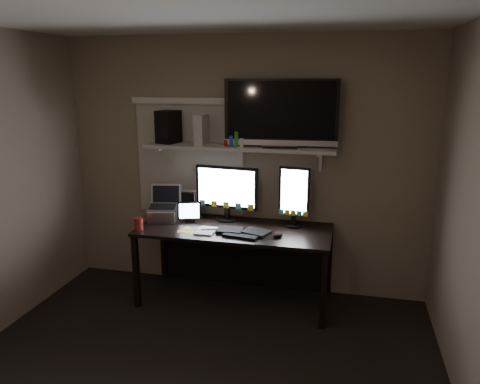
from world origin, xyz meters
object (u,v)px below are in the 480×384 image
(keyboard, at_px, (243,231))
(cup, at_px, (139,224))
(mouse, at_px, (278,234))
(monitor_landscape, at_px, (227,193))
(laptop, at_px, (163,204))
(speaker, at_px, (168,127))
(monitor_portrait, at_px, (294,197))
(desk, at_px, (237,242))
(game_console, at_px, (201,130))
(tablet, at_px, (190,212))
(tv, at_px, (281,113))

(keyboard, relative_size, cup, 4.24)
(mouse, bearing_deg, monitor_landscape, 161.28)
(laptop, bearing_deg, speaker, 66.92)
(monitor_portrait, bearing_deg, desk, -166.40)
(desk, distance_m, mouse, 0.54)
(laptop, height_order, speaker, speaker)
(game_console, bearing_deg, laptop, -164.21)
(mouse, relative_size, speaker, 0.38)
(tablet, bearing_deg, game_console, 24.81)
(tv, height_order, speaker, tv)
(tv, bearing_deg, keyboard, -137.05)
(tablet, distance_m, tv, 1.29)
(speaker, bearing_deg, tv, 15.94)
(keyboard, height_order, game_console, game_console)
(monitor_portrait, height_order, tv, tv)
(desk, xyz_separation_m, mouse, (0.43, -0.26, 0.20))
(monitor_portrait, relative_size, speaker, 1.85)
(cup, bearing_deg, monitor_landscape, 33.45)
(monitor_landscape, height_order, mouse, monitor_landscape)
(monitor_landscape, height_order, cup, monitor_landscape)
(cup, bearing_deg, speaker, 72.84)
(desk, height_order, cup, cup)
(desk, distance_m, game_console, 1.13)
(monitor_portrait, bearing_deg, keyboard, -137.92)
(mouse, xyz_separation_m, tablet, (-0.90, 0.24, 0.08))
(mouse, xyz_separation_m, speaker, (-1.14, 0.36, 0.89))
(game_console, bearing_deg, keyboard, -35.49)
(monitor_portrait, distance_m, mouse, 0.43)
(mouse, bearing_deg, game_console, 171.96)
(cup, bearing_deg, game_console, 41.88)
(monitor_portrait, height_order, game_console, game_console)
(keyboard, height_order, mouse, mouse)
(monitor_landscape, distance_m, laptop, 0.64)
(laptop, relative_size, game_console, 1.18)
(mouse, distance_m, laptop, 1.20)
(monitor_landscape, height_order, laptop, monitor_landscape)
(laptop, xyz_separation_m, speaker, (0.03, 0.15, 0.74))
(keyboard, distance_m, tv, 1.12)
(monitor_portrait, height_order, mouse, monitor_portrait)
(desk, height_order, mouse, mouse)
(tv, bearing_deg, cup, -165.16)
(tv, bearing_deg, tablet, -178.16)
(monitor_portrait, xyz_separation_m, game_console, (-0.90, 0.01, 0.60))
(laptop, relative_size, tv, 0.33)
(desk, bearing_deg, tv, 10.29)
(desk, xyz_separation_m, tablet, (-0.47, -0.02, 0.28))
(monitor_landscape, relative_size, tablet, 2.75)
(mouse, xyz_separation_m, laptop, (-1.17, 0.21, 0.15))
(desk, distance_m, laptop, 0.82)
(mouse, bearing_deg, desk, 163.35)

